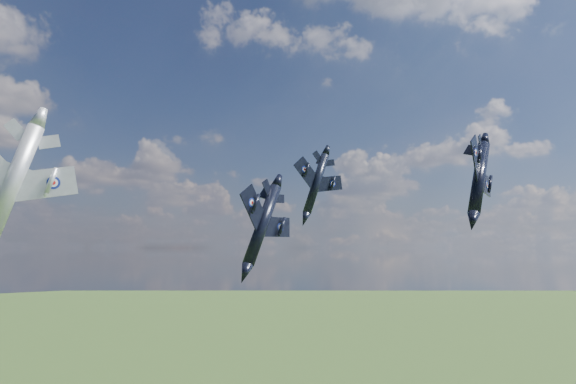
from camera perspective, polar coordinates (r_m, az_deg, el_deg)
jet_lead_navy at (r=69.34m, az=-2.62°, el=-3.32°), size 14.16×17.25×7.86m
jet_right_navy at (r=75.19m, az=18.84°, el=1.40°), size 15.74×18.59×9.03m
jet_high_navy at (r=98.52m, az=2.88°, el=0.87°), size 13.93×17.15×6.84m
jet_left_silver at (r=58.93m, az=-26.25°, el=0.66°), size 16.78×19.58×6.99m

